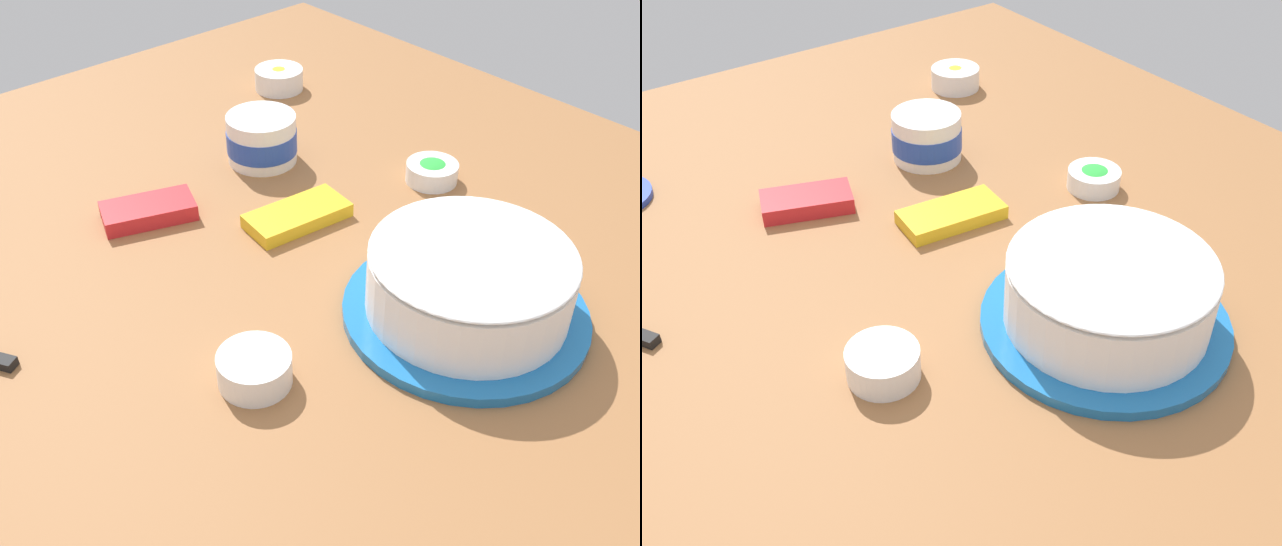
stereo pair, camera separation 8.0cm
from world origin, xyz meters
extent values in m
plane|color=#936038|center=(0.00, 0.00, 0.00)|extent=(1.54, 1.54, 0.00)
cylinder|color=#1E6BB2|center=(0.16, -0.23, 0.01)|extent=(0.30, 0.30, 0.01)
cylinder|color=pink|center=(0.16, -0.23, 0.05)|extent=(0.23, 0.23, 0.07)
cylinder|color=white|center=(0.16, -0.23, 0.05)|extent=(0.25, 0.25, 0.08)
ellipsoid|color=white|center=(0.16, -0.23, 0.10)|extent=(0.25, 0.25, 0.02)
cylinder|color=white|center=(0.22, 0.24, 0.04)|extent=(0.11, 0.11, 0.08)
cylinder|color=#2347B2|center=(0.22, 0.24, 0.04)|extent=(0.11, 0.11, 0.04)
cylinder|color=white|center=(0.22, 0.24, 0.07)|extent=(0.10, 0.10, 0.01)
cylinder|color=white|center=(0.41, 0.43, 0.02)|extent=(0.09, 0.09, 0.04)
cylinder|color=yellow|center=(0.41, 0.43, 0.02)|extent=(0.08, 0.08, 0.01)
ellipsoid|color=yellow|center=(0.41, 0.43, 0.03)|extent=(0.06, 0.06, 0.02)
cylinder|color=white|center=(-0.10, -0.15, 0.02)|extent=(0.09, 0.09, 0.04)
cylinder|color=pink|center=(-0.10, -0.15, 0.02)|extent=(0.07, 0.07, 0.01)
ellipsoid|color=pink|center=(-0.10, -0.15, 0.02)|extent=(0.06, 0.06, 0.02)
cylinder|color=white|center=(0.37, 0.01, 0.02)|extent=(0.08, 0.08, 0.03)
cylinder|color=green|center=(0.37, 0.01, 0.02)|extent=(0.07, 0.07, 0.01)
ellipsoid|color=green|center=(0.37, 0.01, 0.02)|extent=(0.06, 0.06, 0.02)
cube|color=red|center=(-0.01, 0.22, 0.01)|extent=(0.15, 0.11, 0.02)
cube|color=yellow|center=(0.14, 0.06, 0.01)|extent=(0.16, 0.09, 0.02)
camera|label=1|loc=(-0.45, -0.64, 0.63)|focal=42.89mm
camera|label=2|loc=(-0.39, -0.70, 0.63)|focal=42.89mm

